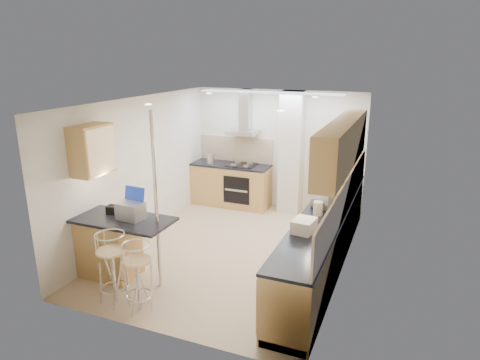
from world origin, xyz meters
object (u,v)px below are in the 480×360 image
at_px(microwave, 329,198).
at_px(laptop, 131,211).
at_px(bread_bin, 304,226).
at_px(bar_stool_end, 138,277).
at_px(bar_stool_near, 113,269).

xyz_separation_m(microwave, laptop, (-2.48, -1.64, 0.01)).
xyz_separation_m(microwave, bread_bin, (-0.11, -1.12, -0.05)).
bearing_deg(bar_stool_end, laptop, 63.11).
xyz_separation_m(laptop, bread_bin, (2.37, 0.52, -0.05)).
xyz_separation_m(laptop, bar_stool_near, (0.13, -0.64, -0.56)).
distance_m(bar_stool_near, bread_bin, 2.57).
height_order(bar_stool_near, bar_stool_end, bar_stool_near).
relative_size(laptop, bar_stool_near, 0.35).
bearing_deg(bar_stool_near, bread_bin, 19.09).
height_order(bar_stool_near, bread_bin, bread_bin).
bearing_deg(laptop, microwave, 37.29).
xyz_separation_m(bar_stool_end, bread_bin, (1.84, 1.18, 0.54)).
distance_m(microwave, bar_stool_end, 3.07).
bearing_deg(microwave, laptop, 146.26).
relative_size(laptop, bread_bin, 1.06).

